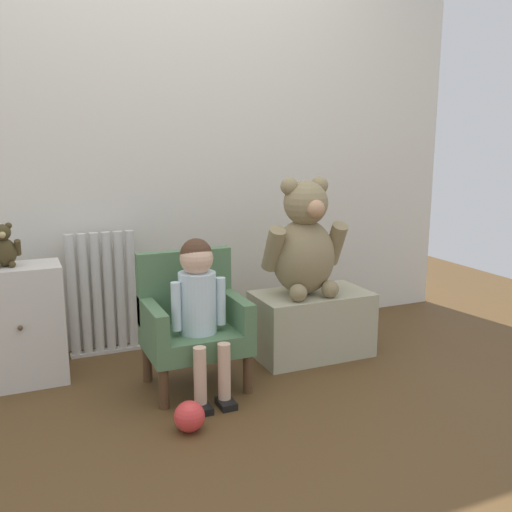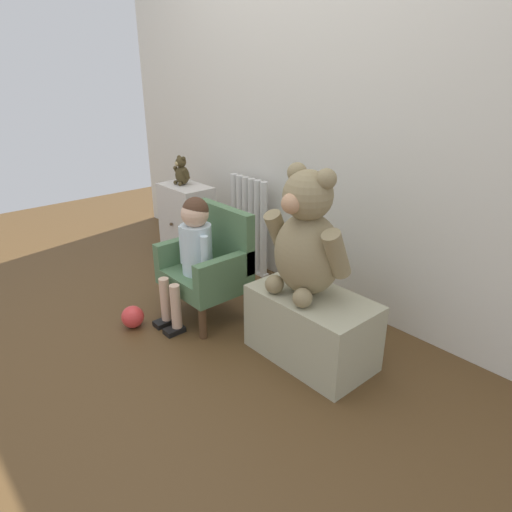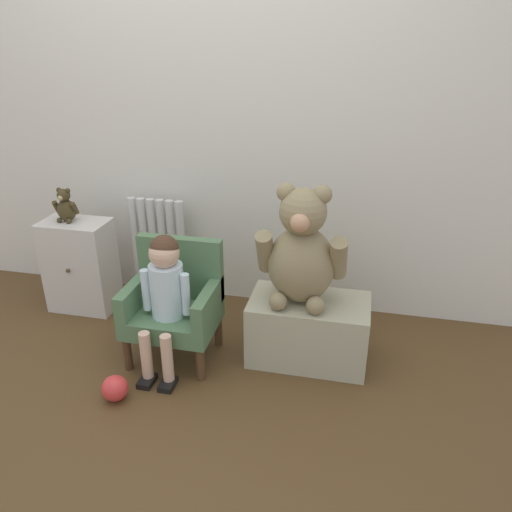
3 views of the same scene
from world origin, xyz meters
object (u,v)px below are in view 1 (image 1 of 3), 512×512
low_bench (311,324)px  small_teddy_bear (4,248)px  small_dresser (20,325)px  radiator (103,294)px  child_armchair (193,321)px  child_figure (199,295)px  toy_ball (189,416)px  large_teddy_bear (304,244)px

low_bench → small_teddy_bear: bearing=170.9°
small_teddy_bear → small_dresser: bearing=-6.8°
small_dresser → low_bench: size_ratio=0.94×
radiator → child_armchair: radiator is taller
child_figure → small_teddy_bear: (-0.78, 0.45, 0.20)m
radiator → small_dresser: size_ratio=1.16×
radiator → small_dresser: radiator is taller
child_armchair → toy_ball: child_armchair is taller
child_armchair → child_figure: size_ratio=0.88×
radiator → toy_ball: (0.17, -1.00, -0.27)m
child_figure → toy_ball: 0.54m
radiator → toy_ball: 1.05m
low_bench → large_teddy_bear: 0.45m
child_armchair → low_bench: 0.72m
small_dresser → small_teddy_bear: small_teddy_bear is taller
radiator → low_bench: radiator is taller
large_teddy_bear → small_teddy_bear: (-1.43, 0.24, 0.05)m
child_armchair → toy_ball: size_ratio=5.04×
radiator → large_teddy_bear: large_teddy_bear is taller
small_dresser → child_figure: child_figure is taller
child_armchair → low_bench: bearing=8.4°
small_dresser → small_teddy_bear: (-0.04, 0.00, 0.38)m
small_teddy_bear → toy_ball: 1.16m
low_bench → large_teddy_bear: bearing=-177.3°
child_armchair → child_figure: (-0.00, -0.11, 0.15)m
toy_ball → child_armchair: bearing=70.5°
low_bench → child_armchair: bearing=-171.6°
child_figure → small_teddy_bear: size_ratio=3.55×
child_armchair → small_teddy_bear: 0.92m
child_figure → large_teddy_bear: large_teddy_bear is taller
small_dresser → child_figure: bearing=-30.7°
child_figure → small_teddy_bear: small_teddy_bear is taller
radiator → child_armchair: 0.65m
child_armchair → small_teddy_bear: (-0.78, 0.34, 0.35)m
small_dresser → child_armchair: size_ratio=0.91×
small_dresser → small_teddy_bear: bearing=173.2°
small_teddy_bear → large_teddy_bear: bearing=-9.5°
low_bench → small_teddy_bear: (-1.48, 0.24, 0.49)m
radiator → child_figure: 0.76m
small_dresser → low_bench: (1.44, -0.23, -0.11)m
radiator → low_bench: (1.02, -0.46, -0.16)m
low_bench → toy_ball: (-0.85, -0.53, -0.11)m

